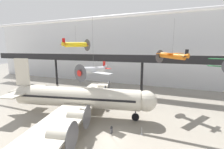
{
  "coord_description": "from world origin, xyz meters",
  "views": [
    {
      "loc": [
        7.25,
        -17.68,
        12.38
      ],
      "look_at": [
        -3.24,
        9.17,
        7.54
      ],
      "focal_mm": 24.0,
      "sensor_mm": 36.0,
      "label": 1
    }
  ],
  "objects_px": {
    "airliner_silver_main": "(77,97)",
    "suspended_plane_silver_racer": "(93,70)",
    "stanchion_barrier": "(142,132)",
    "info_sign_pedestal": "(111,131)",
    "suspended_plane_orange_highwing": "(172,56)",
    "suspended_plane_yellow_lowwing": "(76,45)"
  },
  "relations": [
    {
      "from": "airliner_silver_main",
      "to": "suspended_plane_silver_racer",
      "type": "xyz_separation_m",
      "value": [
        2.68,
        1.57,
        5.03
      ]
    },
    {
      "from": "stanchion_barrier",
      "to": "info_sign_pedestal",
      "type": "bearing_deg",
      "value": -161.78
    },
    {
      "from": "suspended_plane_orange_highwing",
      "to": "suspended_plane_yellow_lowwing",
      "type": "relative_size",
      "value": 1.03
    },
    {
      "from": "airliner_silver_main",
      "to": "info_sign_pedestal",
      "type": "bearing_deg",
      "value": -33.1
    },
    {
      "from": "suspended_plane_orange_highwing",
      "to": "suspended_plane_yellow_lowwing",
      "type": "bearing_deg",
      "value": 30.37
    },
    {
      "from": "suspended_plane_yellow_lowwing",
      "to": "stanchion_barrier",
      "type": "distance_m",
      "value": 26.67
    },
    {
      "from": "suspended_plane_orange_highwing",
      "to": "info_sign_pedestal",
      "type": "distance_m",
      "value": 18.61
    },
    {
      "from": "airliner_silver_main",
      "to": "suspended_plane_silver_racer",
      "type": "height_order",
      "value": "suspended_plane_silver_racer"
    },
    {
      "from": "suspended_plane_silver_racer",
      "to": "stanchion_barrier",
      "type": "xyz_separation_m",
      "value": [
        9.64,
        -3.33,
        -8.36
      ]
    },
    {
      "from": "suspended_plane_yellow_lowwing",
      "to": "info_sign_pedestal",
      "type": "xyz_separation_m",
      "value": [
        15.26,
        -13.87,
        -13.11
      ]
    },
    {
      "from": "suspended_plane_orange_highwing",
      "to": "stanchion_barrier",
      "type": "height_order",
      "value": "suspended_plane_orange_highwing"
    },
    {
      "from": "suspended_plane_yellow_lowwing",
      "to": "suspended_plane_silver_racer",
      "type": "relative_size",
      "value": 0.76
    },
    {
      "from": "airliner_silver_main",
      "to": "stanchion_barrier",
      "type": "relative_size",
      "value": 30.73
    },
    {
      "from": "info_sign_pedestal",
      "to": "stanchion_barrier",
      "type": "bearing_deg",
      "value": 29.55
    },
    {
      "from": "suspended_plane_orange_highwing",
      "to": "stanchion_barrier",
      "type": "relative_size",
      "value": 8.1
    },
    {
      "from": "airliner_silver_main",
      "to": "suspended_plane_orange_highwing",
      "type": "distance_m",
      "value": 20.19
    },
    {
      "from": "airliner_silver_main",
      "to": "suspended_plane_silver_racer",
      "type": "distance_m",
      "value": 5.91
    },
    {
      "from": "airliner_silver_main",
      "to": "stanchion_barrier",
      "type": "bearing_deg",
      "value": -19.88
    },
    {
      "from": "stanchion_barrier",
      "to": "info_sign_pedestal",
      "type": "distance_m",
      "value": 4.47
    },
    {
      "from": "airliner_silver_main",
      "to": "suspended_plane_orange_highwing",
      "type": "bearing_deg",
      "value": 20.13
    },
    {
      "from": "suspended_plane_orange_highwing",
      "to": "info_sign_pedestal",
      "type": "xyz_separation_m",
      "value": [
        -7.85,
        -13.06,
        -10.69
      ]
    },
    {
      "from": "airliner_silver_main",
      "to": "suspended_plane_orange_highwing",
      "type": "relative_size",
      "value": 3.79
    }
  ]
}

